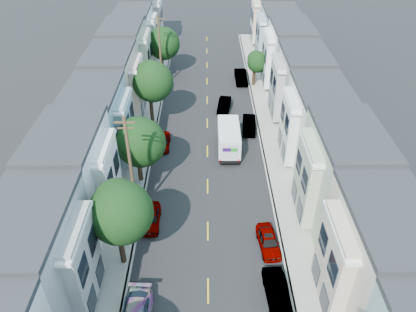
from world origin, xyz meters
The scene contains 24 objects.
ground centered at (0.00, 0.00, 0.00)m, with size 160.00×160.00×0.00m, color black.
road_slab centered at (0.00, 15.00, 0.01)m, with size 12.00×70.00×0.02m, color black.
curb_left centered at (-6.05, 15.00, 0.07)m, with size 0.30×70.00×0.15m, color gray.
curb_right centered at (6.05, 15.00, 0.07)m, with size 0.30×70.00×0.15m, color gray.
sidewalk_left centered at (-7.35, 15.00, 0.07)m, with size 2.60×70.00×0.15m, color gray.
sidewalk_right centered at (7.35, 15.00, 0.07)m, with size 2.60×70.00×0.15m, color gray.
centerline centered at (0.00, 15.00, 0.00)m, with size 0.12×70.00×0.01m, color gold.
townhouse_row_left centered at (-11.15, 15.00, 0.00)m, with size 5.00×70.00×8.50m, color silver.
townhouse_row_right centered at (11.15, 15.00, 0.00)m, with size 5.00×70.00×8.50m, color silver.
tree_b centered at (-6.30, -3.32, 5.28)m, with size 4.70×4.70×7.65m.
tree_c centered at (-6.30, 6.93, 4.50)m, with size 4.70×4.70×6.86m.
tree_d centered at (-6.30, 17.84, 5.57)m, with size 4.70×4.70×7.94m.
tree_e centered at (-6.30, 32.03, 4.89)m, with size 4.65×4.65×7.24m.
tree_far_r centered at (6.89, 28.53, 3.49)m, with size 2.93×2.93×4.99m.
utility_pole_near centered at (-6.30, 2.00, 5.15)m, with size 1.60×0.26×10.00m.
utility_pole_far centered at (-6.30, 28.00, 5.15)m, with size 1.60×0.26×10.00m.
fedex_truck centered at (2.30, 12.25, 1.61)m, with size 2.32×6.02×2.89m.
lead_sedan centered at (2.16, 21.39, 0.67)m, with size 1.42×4.02×1.34m, color black.
parked_left_c centered at (-4.90, 0.95, 0.65)m, with size 1.53×3.99×1.29m, color #A5A5A5.
parked_left_d centered at (-4.90, 12.96, 0.63)m, with size 1.48×3.86×1.25m, color #52101F.
parked_right_a centered at (4.90, -6.71, 0.70)m, with size 1.47×4.18×1.39m, color #2B3033.
parked_right_b centered at (4.90, -1.78, 0.65)m, with size 1.55×4.04×1.31m, color silver.
parked_right_c centered at (4.90, 16.43, 0.70)m, with size 1.48×4.20×1.40m, color black.
parked_right_d centered at (4.90, 29.79, 0.76)m, with size 1.61×4.56×1.52m, color #071933.
Camera 1 is at (-0.08, -24.51, 25.27)m, focal length 35.00 mm.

